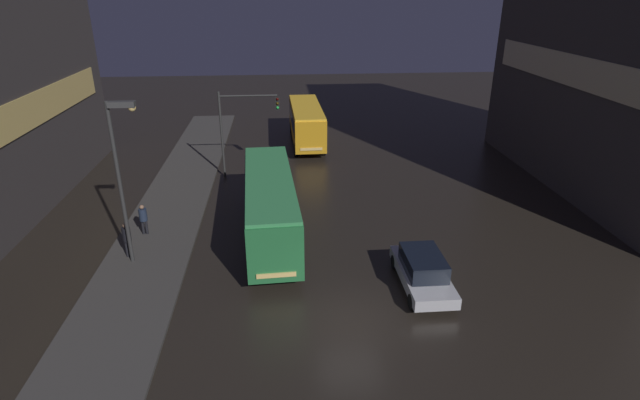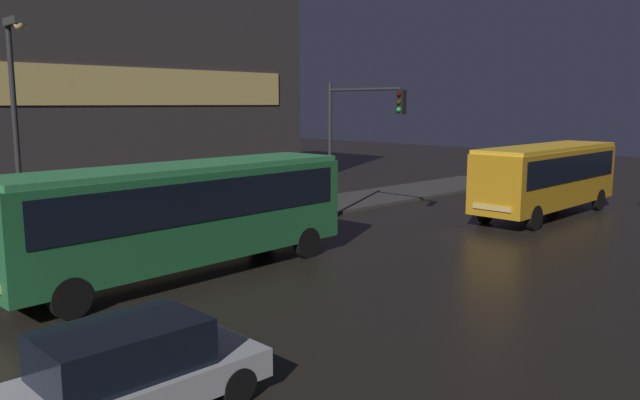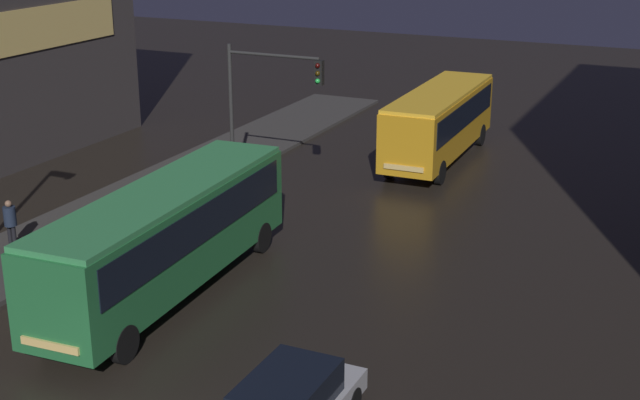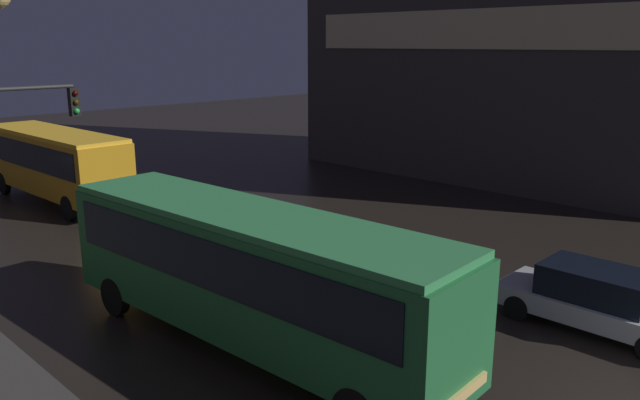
% 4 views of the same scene
% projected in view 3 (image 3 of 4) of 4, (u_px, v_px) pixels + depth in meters
% --- Properties ---
extents(sidewalk_left, '(4.00, 48.00, 0.15)m').
position_uv_depth(sidewalk_left, '(69.00, 233.00, 30.66)').
color(sidewalk_left, '#3D3A38').
rests_on(sidewalk_left, ground).
extents(bus_near, '(2.93, 10.87, 3.25)m').
position_uv_depth(bus_near, '(167.00, 230.00, 25.51)').
color(bus_near, '#236B38').
rests_on(bus_near, ground).
extents(bus_far, '(2.57, 9.50, 3.14)m').
position_uv_depth(bus_far, '(439.00, 118.00, 38.76)').
color(bus_far, orange).
rests_on(bus_far, ground).
extents(pedestrian_mid, '(0.53, 0.53, 1.63)m').
position_uv_depth(pedestrian_mid, '(10.00, 220.00, 28.87)').
color(pedestrian_mid, black).
rests_on(pedestrian_mid, sidewalk_left).
extents(traffic_light_main, '(3.98, 0.35, 5.81)m').
position_uv_depth(traffic_light_main, '(264.00, 94.00, 33.50)').
color(traffic_light_main, '#2D2D2D').
rests_on(traffic_light_main, ground).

